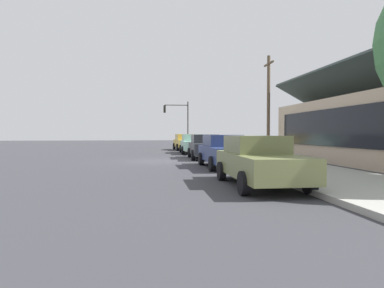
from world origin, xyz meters
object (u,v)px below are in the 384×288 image
(car_navy, at_px, (224,151))
(fire_hydrant_red, at_px, (272,162))
(car_charcoal, at_px, (205,146))
(traffic_light_main, at_px, (178,117))
(car_seafoam, at_px, (192,144))
(utility_pole_wooden, at_px, (268,103))
(car_mustard, at_px, (185,142))
(car_olive, at_px, (259,160))

(car_navy, xyz_separation_m, fire_hydrant_red, (2.83, 1.37, -0.32))
(car_charcoal, relative_size, traffic_light_main, 0.87)
(car_seafoam, distance_m, car_navy, 11.67)
(traffic_light_main, relative_size, utility_pole_wooden, 0.69)
(utility_pole_wooden, distance_m, fire_hydrant_red, 12.41)
(car_mustard, relative_size, car_charcoal, 0.98)
(car_mustard, bearing_deg, traffic_light_main, -178.87)
(car_seafoam, relative_size, car_navy, 1.04)
(car_seafoam, bearing_deg, traffic_light_main, -176.04)
(traffic_light_main, xyz_separation_m, fire_hydrant_red, (24.07, 1.66, -2.99))
(car_navy, bearing_deg, car_olive, -2.26)
(car_mustard, height_order, traffic_light_main, traffic_light_main)
(car_navy, xyz_separation_m, utility_pole_wooden, (-8.41, 5.37, 3.11))
(car_seafoam, bearing_deg, car_mustard, -177.45)
(car_charcoal, height_order, car_olive, same)
(car_mustard, xyz_separation_m, car_charcoal, (11.52, 0.10, 0.00))
(car_mustard, bearing_deg, utility_pole_wooden, 28.83)
(car_charcoal, bearing_deg, car_mustard, -177.07)
(car_olive, xyz_separation_m, fire_hydrant_red, (-2.88, 1.55, -0.32))
(car_olive, bearing_deg, fire_hydrant_red, 152.54)
(car_mustard, bearing_deg, car_seafoam, -2.23)
(car_charcoal, bearing_deg, traffic_light_main, -176.22)
(car_charcoal, height_order, fire_hydrant_red, car_charcoal)
(car_seafoam, bearing_deg, car_olive, 1.53)
(car_olive, distance_m, traffic_light_main, 27.08)
(traffic_light_main, relative_size, fire_hydrant_red, 7.32)
(car_olive, relative_size, utility_pole_wooden, 0.63)
(car_charcoal, distance_m, traffic_light_main, 15.76)
(car_seafoam, relative_size, traffic_light_main, 0.93)
(car_navy, bearing_deg, car_mustard, 179.66)
(car_navy, relative_size, car_olive, 0.99)
(car_mustard, relative_size, fire_hydrant_red, 6.21)
(car_seafoam, bearing_deg, fire_hydrant_red, 7.50)
(car_olive, bearing_deg, traffic_light_main, -179.02)
(car_seafoam, relative_size, fire_hydrant_red, 6.84)
(utility_pole_wooden, height_order, fire_hydrant_red, utility_pole_wooden)
(utility_pole_wooden, bearing_deg, traffic_light_main, -156.19)
(car_mustard, distance_m, utility_pole_wooden, 10.80)
(car_mustard, xyz_separation_m, car_olive, (22.94, -0.15, 0.00))
(car_olive, height_order, utility_pole_wooden, utility_pole_wooden)
(car_navy, relative_size, fire_hydrant_red, 6.60)
(car_olive, height_order, traffic_light_main, traffic_light_main)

